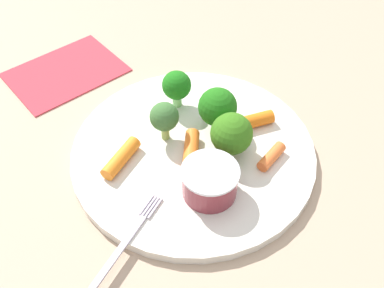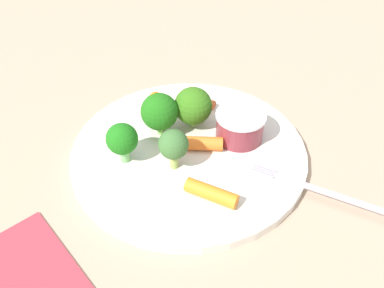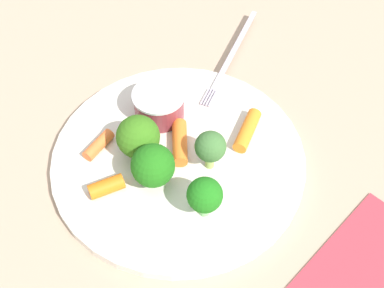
# 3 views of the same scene
# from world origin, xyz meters

# --- Properties ---
(ground_plane) EXTENTS (2.40, 2.40, 0.00)m
(ground_plane) POSITION_xyz_m (0.00, 0.00, 0.00)
(ground_plane) COLOR tan
(plate) EXTENTS (0.28, 0.28, 0.01)m
(plate) POSITION_xyz_m (0.00, 0.00, 0.01)
(plate) COLOR silver
(plate) RESTS_ON ground_plane
(sauce_cup) EXTENTS (0.06, 0.06, 0.04)m
(sauce_cup) POSITION_xyz_m (0.00, 0.07, 0.03)
(sauce_cup) COLOR maroon
(sauce_cup) RESTS_ON plate
(broccoli_floret_0) EXTENTS (0.03, 0.03, 0.05)m
(broccoli_floret_0) POSITION_xyz_m (0.03, -0.03, 0.05)
(broccoli_floret_0) COLOR #97B457
(broccoli_floret_0) RESTS_ON plate
(broccoli_floret_1) EXTENTS (0.05, 0.05, 0.05)m
(broccoli_floret_1) POSITION_xyz_m (-0.04, 0.02, 0.04)
(broccoli_floret_1) COLOR #8ABE73
(broccoli_floret_1) RESTS_ON plate
(broccoli_floret_2) EXTENTS (0.05, 0.05, 0.06)m
(broccoli_floret_2) POSITION_xyz_m (-0.04, -0.03, 0.04)
(broccoli_floret_2) COLOR #7EBF57
(broccoli_floret_2) RESTS_ON plate
(broccoli_floret_3) EXTENTS (0.04, 0.04, 0.05)m
(broccoli_floret_3) POSITION_xyz_m (0.00, -0.08, 0.04)
(broccoli_floret_3) COLOR #7FC574
(broccoli_floret_3) RESTS_ON plate
(carrot_stick_0) EXTENTS (0.05, 0.05, 0.02)m
(carrot_stick_0) POSITION_xyz_m (0.08, 0.00, 0.02)
(carrot_stick_0) COLOR orange
(carrot_stick_0) RESTS_ON plate
(carrot_stick_1) EXTENTS (0.04, 0.03, 0.01)m
(carrot_stick_1) POSITION_xyz_m (-0.08, 0.04, 0.02)
(carrot_stick_1) COLOR orange
(carrot_stick_1) RESTS_ON plate
(carrot_stick_2) EXTENTS (0.04, 0.02, 0.02)m
(carrot_stick_2) POSITION_xyz_m (-0.09, -0.02, 0.02)
(carrot_stick_2) COLOR orange
(carrot_stick_2) RESTS_ON plate
(carrot_stick_3) EXTENTS (0.03, 0.06, 0.02)m
(carrot_stick_3) POSITION_xyz_m (0.01, 0.01, 0.02)
(carrot_stick_3) COLOR orange
(carrot_stick_3) RESTS_ON plate
(fork) EXTENTS (0.14, 0.15, 0.00)m
(fork) POSITION_xyz_m (0.12, 0.13, 0.01)
(fork) COLOR #B7ADBD
(fork) RESTS_ON plate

